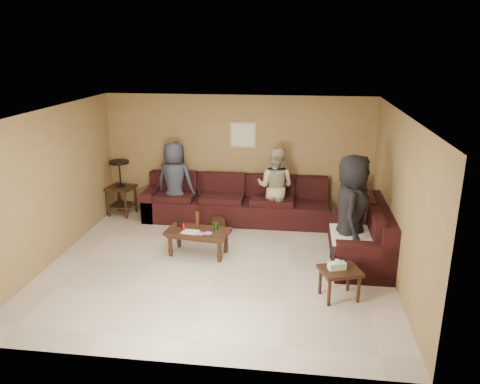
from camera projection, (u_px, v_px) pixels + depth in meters
The scene contains 10 objects.
room at pixel (217, 167), 7.17m from camera, with size 5.60×5.50×2.50m.
sectional_sofa at pixel (274, 216), 8.91m from camera, with size 4.65×2.90×0.97m.
coffee_table at pixel (198, 234), 7.96m from camera, with size 1.13×0.66×0.73m.
end_table_left at pixel (121, 187), 9.78m from camera, with size 0.60×0.60×1.17m.
side_table_right at pixel (339, 273), 6.57m from camera, with size 0.66×0.60×0.60m.
waste_bin at pixel (218, 225), 8.96m from camera, with size 0.24×0.24×0.29m, color #321B10.
wall_art at pixel (243, 135), 9.49m from camera, with size 0.52×0.04×0.52m.
person_left at pixel (175, 181), 9.43m from camera, with size 0.80×0.52×1.63m, color #2C303D.
person_middle at pixel (275, 187), 9.16m from camera, with size 0.77×0.60×1.58m, color tan.
person_right at pixel (351, 212), 7.40m from camera, with size 0.91×0.59×1.86m, color black.
Camera 1 is at (1.24, -6.85, 3.47)m, focal length 35.00 mm.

